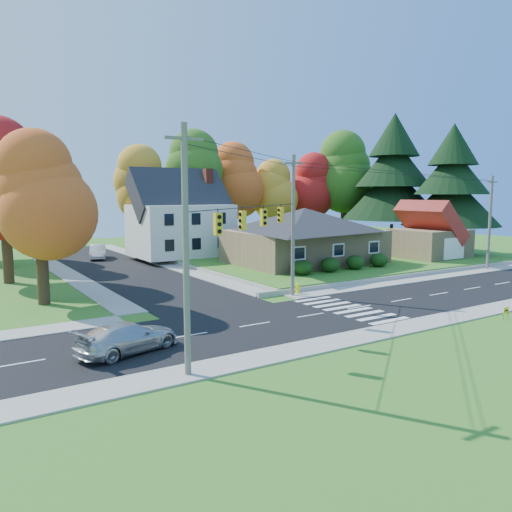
% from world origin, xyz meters
% --- Properties ---
extents(ground, '(120.00, 120.00, 0.00)m').
position_xyz_m(ground, '(0.00, 0.00, 0.00)').
color(ground, '#3D7923').
extents(road_main, '(90.00, 8.00, 0.02)m').
position_xyz_m(road_main, '(0.00, 0.00, 0.01)').
color(road_main, black).
rests_on(road_main, ground).
extents(road_cross, '(8.00, 44.00, 0.02)m').
position_xyz_m(road_cross, '(-8.00, 26.00, 0.01)').
color(road_cross, black).
rests_on(road_cross, ground).
extents(sidewalk_north, '(90.00, 2.00, 0.08)m').
position_xyz_m(sidewalk_north, '(0.00, 5.00, 0.04)').
color(sidewalk_north, '#9C9A90').
rests_on(sidewalk_north, ground).
extents(sidewalk_south, '(90.00, 2.00, 0.08)m').
position_xyz_m(sidewalk_south, '(0.00, -5.00, 0.04)').
color(sidewalk_south, '#9C9A90').
rests_on(sidewalk_south, ground).
extents(lawn, '(30.00, 30.00, 0.50)m').
position_xyz_m(lawn, '(13.00, 21.00, 0.25)').
color(lawn, '#3D7923').
rests_on(lawn, ground).
extents(ranch_house, '(14.60, 10.60, 5.40)m').
position_xyz_m(ranch_house, '(8.00, 16.00, 3.27)').
color(ranch_house, tan).
rests_on(ranch_house, lawn).
extents(colonial_house, '(10.40, 8.40, 9.60)m').
position_xyz_m(colonial_house, '(0.04, 28.00, 4.58)').
color(colonial_house, silver).
rests_on(colonial_house, lawn).
extents(garage, '(7.30, 6.30, 4.60)m').
position_xyz_m(garage, '(22.00, 11.99, 2.84)').
color(garage, tan).
rests_on(garage, lawn).
extents(hedge_row, '(10.70, 1.70, 1.27)m').
position_xyz_m(hedge_row, '(7.50, 9.80, 1.14)').
color(hedge_row, '#163A10').
rests_on(hedge_row, lawn).
extents(traffic_infrastructure, '(38.10, 10.66, 10.00)m').
position_xyz_m(traffic_infrastructure, '(-0.15, 1.35, 5.15)').
color(traffic_infrastructure, '#666059').
rests_on(traffic_infrastructure, ground).
extents(tree_lot_0, '(6.72, 6.72, 12.51)m').
position_xyz_m(tree_lot_0, '(-2.00, 34.00, 8.31)').
color(tree_lot_0, '#3F2A19').
rests_on(tree_lot_0, lawn).
extents(tree_lot_1, '(7.84, 7.84, 14.60)m').
position_xyz_m(tree_lot_1, '(4.00, 33.00, 9.61)').
color(tree_lot_1, '#3F2A19').
rests_on(tree_lot_1, lawn).
extents(tree_lot_2, '(7.28, 7.28, 13.56)m').
position_xyz_m(tree_lot_2, '(10.00, 34.00, 8.96)').
color(tree_lot_2, '#3F2A19').
rests_on(tree_lot_2, lawn).
extents(tree_lot_3, '(6.16, 6.16, 11.47)m').
position_xyz_m(tree_lot_3, '(16.00, 33.00, 7.65)').
color(tree_lot_3, '#3F2A19').
rests_on(tree_lot_3, lawn).
extents(tree_lot_4, '(6.72, 6.72, 12.51)m').
position_xyz_m(tree_lot_4, '(22.00, 32.00, 8.31)').
color(tree_lot_4, '#3F2A19').
rests_on(tree_lot_4, lawn).
extents(tree_lot_5, '(8.40, 8.40, 15.64)m').
position_xyz_m(tree_lot_5, '(26.00, 30.00, 10.27)').
color(tree_lot_5, '#3F2A19').
rests_on(tree_lot_5, lawn).
extents(conifer_east_a, '(12.80, 12.80, 16.96)m').
position_xyz_m(conifer_east_a, '(27.00, 22.00, 9.39)').
color(conifer_east_a, '#3F2A19').
rests_on(conifer_east_a, lawn).
extents(conifer_east_b, '(11.20, 11.20, 14.84)m').
position_xyz_m(conifer_east_b, '(28.00, 14.00, 8.28)').
color(conifer_east_b, '#3F2A19').
rests_on(conifer_east_b, lawn).
extents(tree_west_0, '(6.16, 6.16, 11.47)m').
position_xyz_m(tree_west_0, '(-17.00, 12.00, 7.15)').
color(tree_west_0, '#3F2A19').
rests_on(tree_west_0, ground).
extents(tree_west_1, '(7.28, 7.28, 13.56)m').
position_xyz_m(tree_west_1, '(-18.00, 22.00, 8.46)').
color(tree_west_1, '#3F2A19').
rests_on(tree_west_1, ground).
extents(tree_west_2, '(6.72, 6.72, 12.51)m').
position_xyz_m(tree_west_2, '(-17.00, 32.00, 7.81)').
color(tree_west_2, '#3F2A19').
rests_on(tree_west_2, ground).
extents(silver_sedan, '(5.31, 3.32, 1.43)m').
position_xyz_m(silver_sedan, '(-15.59, -1.00, 0.74)').
color(silver_sedan, silver).
rests_on(silver_sedan, road_main).
extents(white_car, '(2.90, 4.99, 1.55)m').
position_xyz_m(white_car, '(-7.69, 33.43, 0.80)').
color(white_car, silver).
rests_on(white_car, road_cross).
extents(fire_hydrant, '(0.49, 0.38, 0.85)m').
position_xyz_m(fire_hydrant, '(-0.86, 5.43, 0.41)').
color(fire_hydrant, '#FFFA10').
rests_on(fire_hydrant, ground).
extents(yard_sign, '(0.60, 0.10, 0.75)m').
position_xyz_m(yard_sign, '(4.95, -6.92, 0.53)').
color(yard_sign, black).
rests_on(yard_sign, ground).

